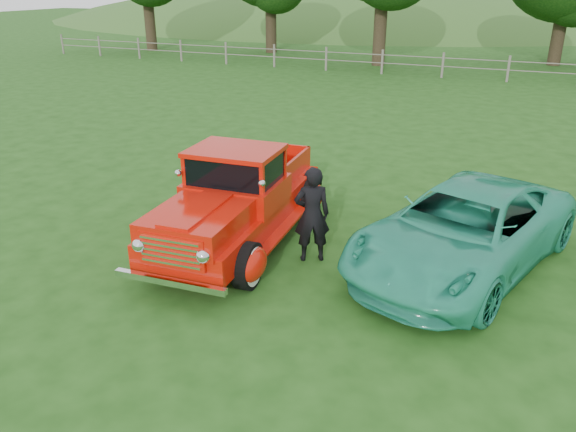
% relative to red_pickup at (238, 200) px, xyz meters
% --- Properties ---
extents(ground, '(140.00, 140.00, 0.00)m').
position_rel_red_pickup_xyz_m(ground, '(0.31, -1.70, -0.80)').
color(ground, '#1C4612').
rests_on(ground, ground).
extents(distant_hills, '(116.00, 60.00, 18.00)m').
position_rel_red_pickup_xyz_m(distant_hills, '(-3.78, 57.77, -5.34)').
color(distant_hills, '#316124').
rests_on(distant_hills, ground).
extents(fence_line, '(48.00, 0.12, 1.20)m').
position_rel_red_pickup_xyz_m(fence_line, '(0.31, 20.30, -0.19)').
color(fence_line, slate).
rests_on(fence_line, ground).
extents(red_pickup, '(2.47, 5.09, 1.78)m').
position_rel_red_pickup_xyz_m(red_pickup, '(0.00, 0.00, 0.00)').
color(red_pickup, black).
rests_on(red_pickup, ground).
extents(teal_sedan, '(3.67, 5.36, 1.36)m').
position_rel_red_pickup_xyz_m(teal_sedan, '(3.87, 0.55, -0.12)').
color(teal_sedan, teal).
rests_on(teal_sedan, ground).
extents(man, '(0.72, 0.65, 1.66)m').
position_rel_red_pickup_xyz_m(man, '(1.48, -0.17, 0.04)').
color(man, black).
rests_on(man, ground).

